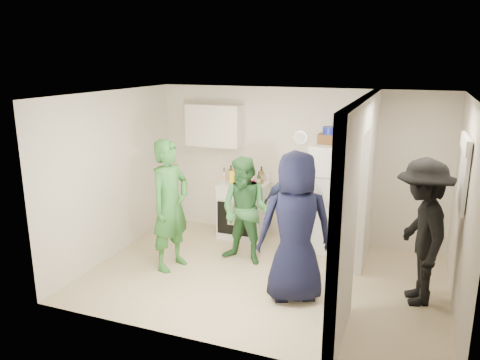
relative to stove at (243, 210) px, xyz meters
The scene contains 37 objects.
floor 1.66m from the stove, 59.06° to the right, with size 4.80×4.80×0.00m, color beige.
wall_back 1.19m from the stove, 21.89° to the left, with size 4.80×4.80×0.00m, color silver.
wall_front 3.27m from the stove, 75.02° to the right, with size 4.80×4.80×0.00m, color silver.
wall_left 2.23m from the stove, 139.05° to the right, with size 3.40×3.40×0.00m, color silver.
wall_right 3.59m from the stove, 23.04° to the right, with size 3.40×3.40×0.00m, color silver.
ceiling 2.59m from the stove, 59.06° to the right, with size 4.80×4.80×0.00m, color white.
partition_pier_back 2.19m from the stove, ahead, with size 0.12×1.20×2.50m, color silver.
partition_pier_front 3.29m from the stove, 50.71° to the right, with size 0.12×1.20×2.50m, color silver.
partition_header 3.06m from the stove, 34.13° to the right, with size 0.12×1.00×0.40m, color silver.
stove is the anchor object (origin of this frame).
upper_cabinet 1.51m from the stove, 165.47° to the left, with size 0.95×0.34×0.70m, color silver.
fridge 1.55m from the stove, ahead, with size 0.69×0.67×1.68m, color white.
wicker_basket 1.91m from the stove, ahead, with size 0.35×0.25×0.15m, color brown.
blue_bowl 2.00m from the stove, ahead, with size 0.24×0.24×0.11m, color #16209A.
yellow_cup_stack_top 2.19m from the stove, ahead, with size 0.09×0.09×0.25m, color yellow.
wall_clock 1.55m from the stove, 19.59° to the left, with size 0.22×0.22×0.03m, color white.
spice_shelf 1.24m from the stove, 18.83° to the left, with size 0.35×0.08×0.03m, color olive.
nook_window 3.61m from the stove, 20.08° to the right, with size 0.03×0.70×0.80m, color black.
nook_window_frame 3.60m from the stove, 20.16° to the right, with size 0.04×0.76×0.86m, color white.
nook_valance 3.71m from the stove, 20.31° to the right, with size 0.04×0.82×0.18m, color white.
yellow_cup_stack_stove 0.64m from the stove, 118.61° to the right, with size 0.09×0.09×0.25m, color yellow.
red_cup 0.60m from the stove, 42.27° to the right, with size 0.09×0.09×0.12m, color red.
person_green_left 1.69m from the stove, 109.20° to the right, with size 0.68×0.45×1.88m, color #35772F.
person_green_center 1.11m from the stove, 67.86° to the right, with size 0.77×0.60×1.59m, color #397533.
person_denim 1.19m from the stove, 30.99° to the right, with size 0.91×0.38×1.56m, color #3B4581.
person_navy 2.29m from the stove, 52.97° to the right, with size 0.93×0.60×1.90m, color black.
person_nook 3.12m from the stove, 25.13° to the right, with size 1.18×0.68×1.82m, color black.
bottle_a 0.66m from the stove, 157.95° to the left, with size 0.08×0.08×0.27m, color brown.
bottle_b 0.62m from the stove, 156.69° to the right, with size 0.07×0.07×0.25m, color #164223.
bottle_c 0.61m from the stove, 124.13° to the left, with size 0.07×0.07×0.26m, color #939BA0.
bottle_d 0.59m from the stove, 73.22° to the right, with size 0.07×0.07×0.26m, color brown.
bottle_e 0.66m from the stove, 66.36° to the left, with size 0.06×0.06×0.33m, color #989BA9.
bottle_f 0.62m from the stove, ahead, with size 0.06×0.06×0.28m, color #143921.
bottle_g 0.68m from the stove, 25.36° to the left, with size 0.08×0.08×0.29m, color olive.
bottle_h 0.68m from the stove, 154.90° to the right, with size 0.06×0.06×0.28m, color silver.
bottle_i 0.61m from the stove, 63.54° to the left, with size 0.08×0.08×0.28m, color brown.
bottle_j 0.66m from the stove, 15.44° to the right, with size 0.06×0.06×0.25m, color #25521C.
Camera 1 is at (1.82, -5.68, 2.95)m, focal length 35.00 mm.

